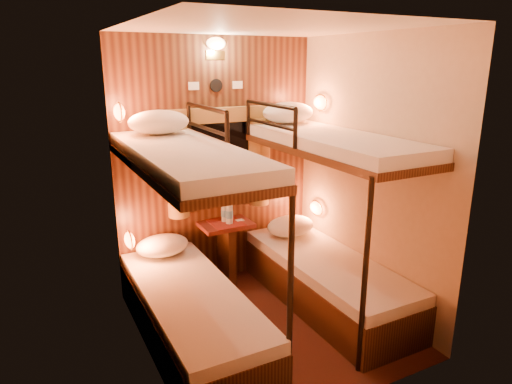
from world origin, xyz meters
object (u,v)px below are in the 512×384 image
bunk_left (190,278)px  bunk_right (327,247)px  table (226,245)px  bottle_right (224,212)px  bottle_left (229,213)px

bunk_left → bunk_right: 1.30m
bunk_left → table: bunk_left is taller
bunk_left → bottle_right: bearing=51.5°
bunk_right → bottle_right: (-0.64, 0.82, 0.19)m
bunk_right → bottle_right: 1.06m
bottle_left → bottle_right: bottle_left is taller
bunk_left → table: 1.02m
bottle_left → bunk_left: bearing=-131.9°
bottle_left → bottle_right: 0.08m
bunk_left → bunk_right: same height
bunk_right → table: bunk_right is taller
table → bottle_right: size_ratio=2.85×
table → bunk_right: bearing=-50.3°
bunk_left → bottle_left: bearing=48.1°
bunk_right → bottle_left: size_ratio=7.47×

